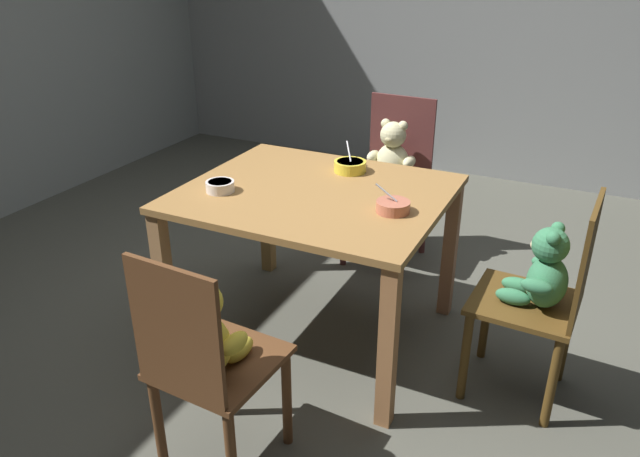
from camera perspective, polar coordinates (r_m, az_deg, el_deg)
The scene contains 8 objects.
ground_plane at distance 2.99m, azimuth -0.42°, elevation -9.89°, with size 5.20×5.20×0.04m.
dining_table at distance 2.67m, azimuth -0.47°, elevation 1.51°, with size 1.11×0.96×0.73m.
teddy_chair_near_right at distance 2.47m, azimuth 20.25°, elevation -5.01°, with size 0.41×0.40×0.88m.
teddy_chair_near_front at distance 2.03m, azimuth -10.54°, elevation -11.01°, with size 0.39×0.41×0.88m.
teddy_chair_far_center at distance 3.46m, azimuth 6.65°, elevation 5.43°, with size 0.43×0.43×0.93m.
porridge_bowl_white_near_left at distance 2.64m, azimuth -9.38°, elevation 3.96°, with size 0.12×0.12×0.05m.
porridge_bowl_yellow_far_center at distance 2.85m, azimuth 2.85°, elevation 5.90°, with size 0.15×0.15×0.13m.
porridge_bowl_terracotta_near_right at distance 2.42m, azimuth 6.89°, elevation 2.09°, with size 0.15×0.14×0.11m.
Camera 1 is at (1.08, -2.19, 1.70)m, focal length 33.99 mm.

